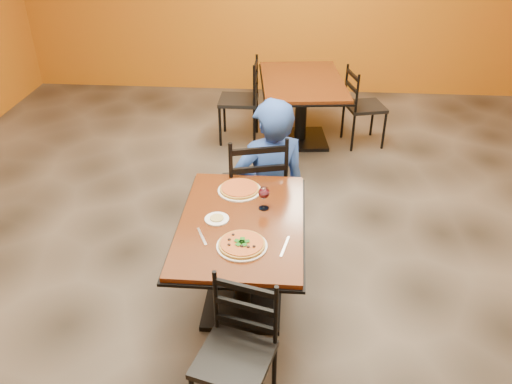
# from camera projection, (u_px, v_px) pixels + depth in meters

# --- Properties ---
(floor) EXTENTS (7.00, 8.00, 0.01)m
(floor) POSITION_uv_depth(u_px,v_px,m) (249.00, 262.00, 4.16)
(floor) COLOR black
(floor) RESTS_ON ground
(table_main) EXTENTS (0.83, 1.23, 0.75)m
(table_main) POSITION_uv_depth(u_px,v_px,m) (242.00, 244.00, 3.44)
(table_main) COLOR #562C0D
(table_main) RESTS_ON floor
(table_second) EXTENTS (1.06, 1.45, 0.75)m
(table_second) POSITION_uv_depth(u_px,v_px,m) (302.00, 96.00, 5.79)
(table_second) COLOR #562C0D
(table_second) RESTS_ON floor
(chair_main_near) EXTENTS (0.48, 0.48, 0.86)m
(chair_main_near) POSITION_uv_depth(u_px,v_px,m) (234.00, 360.00, 2.77)
(chair_main_near) COLOR black
(chair_main_near) RESTS_ON floor
(chair_main_far) EXTENTS (0.56, 0.56, 1.03)m
(chair_main_far) POSITION_uv_depth(u_px,v_px,m) (254.00, 187.00, 4.16)
(chair_main_far) COLOR black
(chair_main_far) RESTS_ON floor
(chair_second_left) EXTENTS (0.43, 0.43, 0.96)m
(chair_second_left) POSITION_uv_depth(u_px,v_px,m) (238.00, 101.00, 5.88)
(chair_second_left) COLOR black
(chair_second_left) RESTS_ON floor
(chair_second_right) EXTENTS (0.49, 0.49, 0.90)m
(chair_second_right) POSITION_uv_depth(u_px,v_px,m) (365.00, 107.00, 5.80)
(chair_second_right) COLOR black
(chair_second_right) RESTS_ON floor
(diner) EXTENTS (0.73, 0.60, 1.26)m
(diner) POSITION_uv_depth(u_px,v_px,m) (270.00, 172.00, 4.14)
(diner) COLOR #1A4792
(diner) RESTS_ON floor
(plate_main) EXTENTS (0.31, 0.31, 0.01)m
(plate_main) POSITION_uv_depth(u_px,v_px,m) (242.00, 246.00, 3.10)
(plate_main) COLOR white
(plate_main) RESTS_ON table_main
(pizza_main) EXTENTS (0.28, 0.28, 0.02)m
(pizza_main) POSITION_uv_depth(u_px,v_px,m) (242.00, 244.00, 3.09)
(pizza_main) COLOR maroon
(pizza_main) RESTS_ON plate_main
(plate_far) EXTENTS (0.31, 0.31, 0.01)m
(plate_far) POSITION_uv_depth(u_px,v_px,m) (240.00, 190.00, 3.65)
(plate_far) COLOR white
(plate_far) RESTS_ON table_main
(pizza_far) EXTENTS (0.28, 0.28, 0.02)m
(pizza_far) POSITION_uv_depth(u_px,v_px,m) (239.00, 188.00, 3.64)
(pizza_far) COLOR #BB6424
(pizza_far) RESTS_ON plate_far
(side_plate) EXTENTS (0.16, 0.16, 0.01)m
(side_plate) POSITION_uv_depth(u_px,v_px,m) (217.00, 219.00, 3.34)
(side_plate) COLOR white
(side_plate) RESTS_ON table_main
(dip) EXTENTS (0.09, 0.09, 0.01)m
(dip) POSITION_uv_depth(u_px,v_px,m) (217.00, 218.00, 3.34)
(dip) COLOR tan
(dip) RESTS_ON side_plate
(wine_glass) EXTENTS (0.08, 0.08, 0.18)m
(wine_glass) POSITION_uv_depth(u_px,v_px,m) (264.00, 197.00, 3.42)
(wine_glass) COLOR white
(wine_glass) RESTS_ON table_main
(fork) EXTENTS (0.09, 0.18, 0.00)m
(fork) POSITION_uv_depth(u_px,v_px,m) (202.00, 236.00, 3.19)
(fork) COLOR silver
(fork) RESTS_ON table_main
(knife) EXTENTS (0.06, 0.21, 0.00)m
(knife) POSITION_uv_depth(u_px,v_px,m) (285.00, 246.00, 3.10)
(knife) COLOR silver
(knife) RESTS_ON table_main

